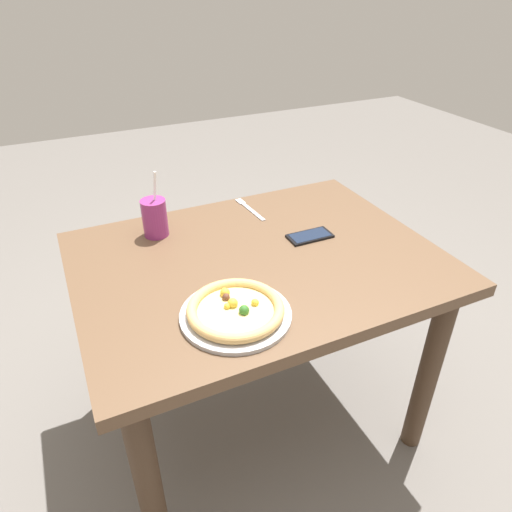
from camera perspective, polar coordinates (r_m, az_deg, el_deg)
ground_plane at (r=1.95m, az=0.18°, el=-19.03°), size 8.00×8.00×0.00m
dining_table at (r=1.52m, az=0.22°, el=-3.98°), size 1.12×0.85×0.75m
pizza_near at (r=1.20m, az=-2.53°, el=-6.78°), size 0.29×0.29×0.04m
drink_cup_colored at (r=1.57m, az=-12.39°, el=4.65°), size 0.08×0.08×0.23m
fork at (r=1.74m, az=-0.90°, el=5.91°), size 0.03×0.20×0.00m
cell_phone at (r=1.56m, az=6.66°, el=2.46°), size 0.15×0.08×0.01m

